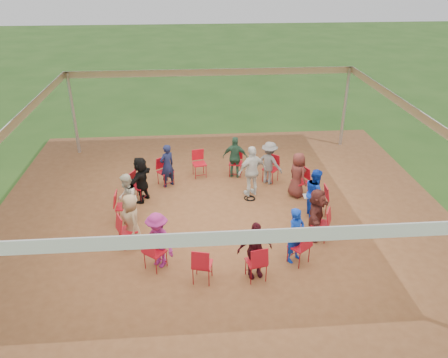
{
  "coord_description": "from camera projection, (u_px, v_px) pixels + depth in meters",
  "views": [
    {
      "loc": [
        -0.77,
        -10.43,
        6.55
      ],
      "look_at": [
        0.07,
        0.3,
        1.06
      ],
      "focal_mm": 35.0,
      "sensor_mm": 36.0,
      "label": 1
    }
  ],
  "objects": [
    {
      "name": "ground",
      "position": [
        222.0,
        218.0,
        12.29
      ],
      "size": [
        80.0,
        80.0,
        0.0
      ],
      "primitive_type": "plane",
      "color": "#284F18",
      "rests_on": "ground"
    },
    {
      "name": "dirt_patch",
      "position": [
        222.0,
        217.0,
        12.29
      ],
      "size": [
        13.0,
        13.0,
        0.0
      ],
      "primitive_type": "plane",
      "color": "brown",
      "rests_on": "ground"
    },
    {
      "name": "tent",
      "position": [
        222.0,
        139.0,
        11.21
      ],
      "size": [
        10.33,
        10.33,
        3.0
      ],
      "color": "#B2B2B7",
      "rests_on": "ground"
    },
    {
      "name": "chair_0",
      "position": [
        319.0,
        201.0,
        12.24
      ],
      "size": [
        0.45,
        0.43,
        0.9
      ],
      "primitive_type": null,
      "rotation": [
        0.0,
        0.0,
        1.56
      ],
      "color": "red",
      "rests_on": "ground"
    },
    {
      "name": "chair_1",
      "position": [
        300.0,
        182.0,
        13.27
      ],
      "size": [
        0.58,
        0.57,
        0.9
      ],
      "primitive_type": null,
      "rotation": [
        0.0,
        0.0,
        2.0
      ],
      "color": "red",
      "rests_on": "ground"
    },
    {
      "name": "chair_2",
      "position": [
        271.0,
        169.0,
        14.06
      ],
      "size": [
        0.6,
        0.61,
        0.9
      ],
      "primitive_type": null,
      "rotation": [
        0.0,
        0.0,
        2.45
      ],
      "color": "red",
      "rests_on": "ground"
    },
    {
      "name": "chair_3",
      "position": [
        236.0,
        163.0,
        14.47
      ],
      "size": [
        0.51,
        0.53,
        0.9
      ],
      "primitive_type": null,
      "rotation": [
        0.0,
        0.0,
        2.9
      ],
      "color": "red",
      "rests_on": "ground"
    },
    {
      "name": "chair_4",
      "position": [
        199.0,
        164.0,
        14.4
      ],
      "size": [
        0.5,
        0.52,
        0.9
      ],
      "primitive_type": null,
      "rotation": [
        0.0,
        0.0,
        -2.93
      ],
      "color": "red",
      "rests_on": "ground"
    },
    {
      "name": "chair_5",
      "position": [
        165.0,
        172.0,
        13.87
      ],
      "size": [
        0.6,
        0.6,
        0.9
      ],
      "primitive_type": null,
      "rotation": [
        0.0,
        0.0,
        -2.48
      ],
      "color": "red",
      "rests_on": "ground"
    },
    {
      "name": "chair_6",
      "position": [
        138.0,
        186.0,
        12.99
      ],
      "size": [
        0.58,
        0.57,
        0.9
      ],
      "primitive_type": null,
      "rotation": [
        0.0,
        0.0,
        -2.04
      ],
      "color": "red",
      "rests_on": "ground"
    },
    {
      "name": "chair_7",
      "position": [
        124.0,
        207.0,
        11.93
      ],
      "size": [
        0.45,
        0.43,
        0.9
      ],
      "primitive_type": null,
      "rotation": [
        0.0,
        0.0,
        -1.59
      ],
      "color": "red",
      "rests_on": "ground"
    },
    {
      "name": "chair_8",
      "position": [
        128.0,
        230.0,
        10.9
      ],
      "size": [
        0.58,
        0.57,
        0.9
      ],
      "primitive_type": null,
      "rotation": [
        0.0,
        0.0,
        -1.14
      ],
      "color": "red",
      "rests_on": "ground"
    },
    {
      "name": "chair_9",
      "position": [
        155.0,
        252.0,
        10.11
      ],
      "size": [
        0.6,
        0.61,
        0.9
      ],
      "primitive_type": null,
      "rotation": [
        0.0,
        0.0,
        -0.69
      ],
      "color": "red",
      "rests_on": "ground"
    },
    {
      "name": "chair_10",
      "position": [
        202.0,
        264.0,
        9.7
      ],
      "size": [
        0.51,
        0.53,
        0.9
      ],
      "primitive_type": null,
      "rotation": [
        0.0,
        0.0,
        -0.24
      ],
      "color": "red",
      "rests_on": "ground"
    },
    {
      "name": "chair_11",
      "position": [
        256.0,
        262.0,
        9.77
      ],
      "size": [
        0.5,
        0.52,
        0.9
      ],
      "primitive_type": null,
      "rotation": [
        0.0,
        0.0,
        0.21
      ],
      "color": "red",
      "rests_on": "ground"
    },
    {
      "name": "chair_12",
      "position": [
        299.0,
        247.0,
        10.3
      ],
      "size": [
        0.6,
        0.6,
        0.9
      ],
      "primitive_type": null,
      "rotation": [
        0.0,
        0.0,
        0.66
      ],
      "color": "red",
      "rests_on": "ground"
    },
    {
      "name": "chair_13",
      "position": [
        320.0,
        224.0,
        11.18
      ],
      "size": [
        0.58,
        0.57,
        0.9
      ],
      "primitive_type": null,
      "rotation": [
        0.0,
        0.0,
        1.11
      ],
      "color": "red",
      "rests_on": "ground"
    },
    {
      "name": "person_seated_0",
      "position": [
        315.0,
        193.0,
        12.11
      ],
      "size": [
        0.41,
        0.69,
        1.41
      ],
      "primitive_type": "imported",
      "rotation": [
        0.0,
        0.0,
        1.56
      ],
      "color": "#0D32AF",
      "rests_on": "ground"
    },
    {
      "name": "person_seated_1",
      "position": [
        298.0,
        175.0,
        13.1
      ],
      "size": [
        0.64,
        0.79,
        1.41
      ],
      "primitive_type": "imported",
      "rotation": [
        0.0,
        0.0,
        2.0
      ],
      "color": "#582521",
      "rests_on": "ground"
    },
    {
      "name": "person_seated_2",
      "position": [
        269.0,
        163.0,
        13.86
      ],
      "size": [
        0.99,
        0.93,
        1.41
      ],
      "primitive_type": "imported",
      "rotation": [
        0.0,
        0.0,
        2.45
      ],
      "color": "slate",
      "rests_on": "ground"
    },
    {
      "name": "person_seated_3",
      "position": [
        235.0,
        157.0,
        14.24
      ],
      "size": [
        0.9,
        0.61,
        1.41
      ],
      "primitive_type": "imported",
      "rotation": [
        0.0,
        0.0,
        2.9
      ],
      "color": "#2A543E",
      "rests_on": "ground"
    },
    {
      "name": "person_seated_4",
      "position": [
        167.0,
        166.0,
        13.68
      ],
      "size": [
        0.61,
        0.58,
        1.41
      ],
      "primitive_type": "imported",
      "rotation": [
        0.0,
        0.0,
        -2.48
      ],
      "color": "#141A3C",
      "rests_on": "ground"
    },
    {
      "name": "person_seated_5",
      "position": [
        141.0,
        179.0,
        12.83
      ],
      "size": [
        1.02,
        1.39,
        1.41
      ],
      "primitive_type": "imported",
      "rotation": [
        0.0,
        0.0,
        -2.04
      ],
      "color": "black",
      "rests_on": "ground"
    },
    {
      "name": "person_seated_6",
      "position": [
        127.0,
        198.0,
        11.82
      ],
      "size": [
        0.41,
        0.69,
        1.41
      ],
      "primitive_type": "imported",
      "rotation": [
        0.0,
        0.0,
        -1.59
      ],
      "color": "beige",
      "rests_on": "ground"
    },
    {
      "name": "person_seated_7",
      "position": [
        131.0,
        220.0,
        10.84
      ],
      "size": [
        0.64,
        0.79,
        1.41
      ],
      "primitive_type": "imported",
      "rotation": [
        0.0,
        0.0,
        -1.14
      ],
      "color": "#9A7C58",
      "rests_on": "ground"
    },
    {
      "name": "person_seated_8",
      "position": [
        158.0,
        240.0,
        10.08
      ],
      "size": [
        0.99,
        0.93,
        1.41
      ],
      "primitive_type": "imported",
      "rotation": [
        0.0,
        0.0,
        -0.69
      ],
      "color": "#91206E",
      "rests_on": "ground"
    },
    {
      "name": "person_seated_9",
      "position": [
        255.0,
        250.0,
        9.75
      ],
      "size": [
        0.9,
        0.59,
        1.41
      ],
      "primitive_type": "imported",
      "rotation": [
        0.0,
        0.0,
        0.21
      ],
      "color": "#430F19",
      "rests_on": "ground"
    },
    {
      "name": "person_seated_10",
      "position": [
        296.0,
        235.0,
        10.26
      ],
      "size": [
        0.61,
        0.58,
        1.41
      ],
      "primitive_type": "imported",
      "rotation": [
        0.0,
        0.0,
        0.66
      ],
      "color": "#0D32AF",
      "rests_on": "ground"
    },
    {
      "name": "person_seated_11",
      "position": [
        316.0,
        214.0,
        11.1
      ],
      "size": [
        1.02,
        1.39,
        1.41
      ],
      "primitive_type": "imported",
      "rotation": [
        0.0,
        0.0,
        1.11
      ],
      "color": "#582521",
      "rests_on": "ground"
    },
    {
      "name": "standing_person",
      "position": [
        252.0,
        171.0,
        13.11
      ],
      "size": [
        1.05,
        0.8,
        1.6
      ],
      "primitive_type": "imported",
      "rotation": [
        0.0,
        0.0,
        3.53
      ],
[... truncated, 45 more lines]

